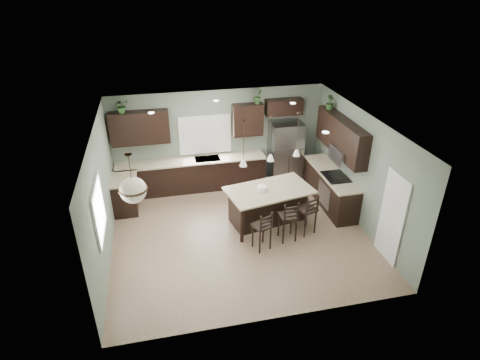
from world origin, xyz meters
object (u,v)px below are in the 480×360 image
plant_back_left (121,106)px  bar_stool_right (307,213)px  bar_stool_left (262,230)px  refrigerator (285,152)px  serving_dish (262,189)px  kitchen_island (269,206)px  bar_stool_center (288,220)px

plant_back_left → bar_stool_right: bearing=-34.5°
bar_stool_left → refrigerator: bearing=43.7°
plant_back_left → bar_stool_left: bearing=-47.9°
refrigerator → serving_dish: bearing=-121.3°
refrigerator → plant_back_left: size_ratio=4.82×
kitchen_island → bar_stool_left: bearing=-125.3°
bar_stool_right → bar_stool_center: bearing=179.3°
serving_dish → bar_stool_right: (0.95, -0.60, -0.46)m
serving_dish → refrigerator: bearing=58.7°
serving_dish → bar_stool_right: bar_stool_right is taller
serving_dish → bar_stool_left: 1.13m
refrigerator → bar_stool_center: 3.00m
bar_stool_left → bar_stool_right: size_ratio=0.94×
serving_dish → bar_stool_left: serving_dish is taller
serving_dish → bar_stool_left: size_ratio=0.24×
kitchen_island → bar_stool_left: 1.12m
serving_dish → bar_stool_right: size_ratio=0.22×
refrigerator → serving_dish: 2.43m
kitchen_island → plant_back_left: plant_back_left is taller
refrigerator → bar_stool_left: bearing=-116.5°
bar_stool_left → plant_back_left: plant_back_left is taller
bar_stool_center → plant_back_left: (-3.59, 3.01, 2.06)m
serving_dish → bar_stool_left: bearing=-104.9°
refrigerator → plant_back_left: 4.74m
bar_stool_left → plant_back_left: bearing=112.3°
refrigerator → kitchen_island: (-1.07, -2.04, -0.46)m
bar_stool_right → serving_dish: bearing=128.7°
refrigerator → bar_stool_left: size_ratio=1.84×
refrigerator → kitchen_island: size_ratio=0.90×
kitchen_island → bar_stool_center: bearing=-85.8°
serving_dish → bar_stool_right: 1.22m
bar_stool_center → plant_back_left: plant_back_left is taller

